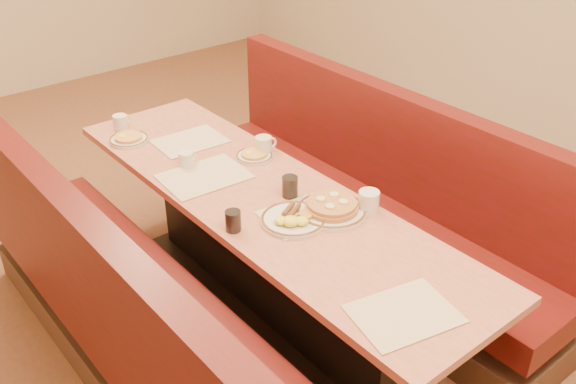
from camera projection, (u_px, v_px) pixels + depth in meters
ground at (266, 316)px, 3.41m from camera, size 8.00×8.00×0.00m
diner_table at (265, 259)px, 3.22m from camera, size 0.70×2.50×0.75m
booth_left at (134, 325)px, 2.83m from camera, size 0.55×2.50×1.05m
booth_right at (367, 212)px, 3.63m from camera, size 0.55×2.50×1.05m
placemat_near_left at (404, 314)px, 2.30m from camera, size 0.42×0.35×0.00m
placemat_near_right at (303, 214)px, 2.87m from camera, size 0.39×0.31×0.00m
placemat_far_left at (204, 176)px, 3.18m from camera, size 0.43×0.34×0.00m
placemat_far_right at (190, 141)px, 3.51m from camera, size 0.38×0.30×0.00m
pancake_plate at (332, 208)px, 2.88m from camera, size 0.32×0.32×0.07m
eggs_plate at (293, 219)px, 2.82m from camera, size 0.29×0.29×0.06m
extra_plate_mid at (254, 155)px, 3.35m from camera, size 0.20×0.20×0.04m
extra_plate_far at (129, 139)px, 3.51m from camera, size 0.22×0.22×0.04m
coffee_mug_a at (369, 201)px, 2.88m from camera, size 0.13×0.09×0.10m
coffee_mug_b at (187, 159)px, 3.25m from camera, size 0.11×0.07×0.08m
coffee_mug_c at (264, 145)px, 3.37m from camera, size 0.12×0.09×0.09m
coffee_mug_d at (121, 122)px, 3.64m from camera, size 0.11×0.08×0.08m
soda_tumbler_near at (233, 221)px, 2.75m from camera, size 0.07×0.07×0.10m
soda_tumbler_mid at (290, 187)px, 2.99m from camera, size 0.07×0.07×0.10m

